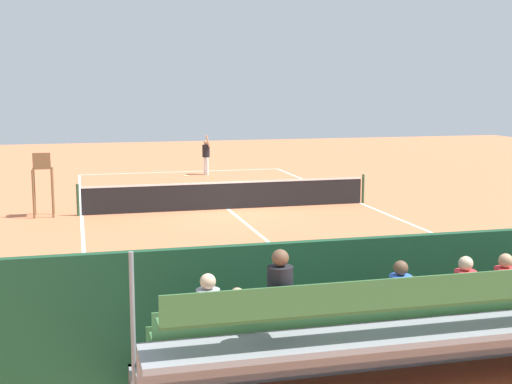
{
  "coord_description": "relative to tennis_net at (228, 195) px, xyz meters",
  "views": [
    {
      "loc": [
        5.09,
        23.86,
        4.34
      ],
      "look_at": [
        0.0,
        4.0,
        1.2
      ],
      "focal_mm": 49.44,
      "sensor_mm": 36.0,
      "label": 1
    }
  ],
  "objects": [
    {
      "name": "bleacher_stand",
      "position": [
        0.04,
        15.37,
        0.47
      ],
      "size": [
        9.06,
        2.4,
        2.48
      ],
      "color": "gray",
      "rests_on": "ground"
    },
    {
      "name": "tennis_net",
      "position": [
        0.0,
        0.0,
        0.0
      ],
      "size": [
        10.3,
        0.1,
        1.07
      ],
      "color": "black",
      "rests_on": "ground"
    },
    {
      "name": "tennis_ball_near",
      "position": [
        1.45,
        -6.48,
        -0.47
      ],
      "size": [
        0.07,
        0.07,
        0.07
      ],
      "primitive_type": "sphere",
      "color": "#CCDB33",
      "rests_on": "ground"
    },
    {
      "name": "tennis_ball_far",
      "position": [
        -1.01,
        -8.09,
        -0.47
      ],
      "size": [
        0.07,
        0.07,
        0.07
      ],
      "primitive_type": "sphere",
      "color": "#CCDB33",
      "rests_on": "ground"
    },
    {
      "name": "backdrop_wall",
      "position": [
        0.0,
        14.0,
        0.5
      ],
      "size": [
        18.0,
        0.16,
        2.0
      ],
      "primitive_type": "cube",
      "color": "#194228",
      "rests_on": "ground"
    },
    {
      "name": "court_line_markings",
      "position": [
        0.0,
        -0.04,
        -0.5
      ],
      "size": [
        10.1,
        22.2,
        0.01
      ],
      "color": "white",
      "rests_on": "ground"
    },
    {
      "name": "umpire_chair",
      "position": [
        6.2,
        -0.12,
        0.81
      ],
      "size": [
        0.67,
        0.67,
        2.14
      ],
      "color": "brown",
      "rests_on": "ground"
    },
    {
      "name": "equipment_bag",
      "position": [
        -1.45,
        13.4,
        -0.32
      ],
      "size": [
        0.9,
        0.36,
        0.36
      ],
      "primitive_type": "cube",
      "color": "#334C8C",
      "rests_on": "ground"
    },
    {
      "name": "ground_plane",
      "position": [
        0.0,
        0.0,
        -0.5
      ],
      "size": [
        60.0,
        60.0,
        0.0
      ],
      "primitive_type": "plane",
      "color": "#CC7047"
    },
    {
      "name": "tennis_player",
      "position": [
        -1.0,
        -9.65,
        0.51
      ],
      "size": [
        0.43,
        0.55,
        1.93
      ],
      "color": "white",
      "rests_on": "ground"
    },
    {
      "name": "tennis_racket",
      "position": [
        0.03,
        -9.45,
        -0.49
      ],
      "size": [
        0.36,
        0.58,
        0.03
      ],
      "color": "black",
      "rests_on": "ground"
    }
  ]
}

